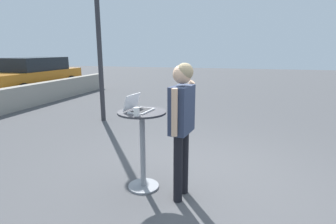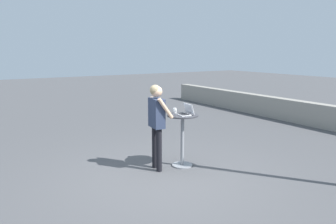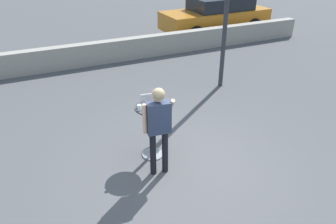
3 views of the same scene
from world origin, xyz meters
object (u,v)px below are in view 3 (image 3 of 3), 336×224
cafe_table (152,125)px  parked_car_near_street (216,15)px  coffee_mug (140,108)px  laptop (151,103)px  standing_person (159,121)px

cafe_table → parked_car_near_street: size_ratio=0.23×
coffee_mug → cafe_table: bearing=6.6°
laptop → parked_car_near_street: bearing=50.2°
coffee_mug → standing_person: standing_person is taller
standing_person → parked_car_near_street: 9.57m
laptop → standing_person: bearing=-99.6°
cafe_table → coffee_mug: coffee_mug is taller
parked_car_near_street → standing_person: bearing=-128.0°
laptop → parked_car_near_street: 9.05m
cafe_table → parked_car_near_street: (5.79, 7.00, 0.13)m
cafe_table → parked_car_near_street: 9.09m
cafe_table → coffee_mug: bearing=-173.4°
parked_car_near_street → laptop: bearing=-129.8°
laptop → parked_car_near_street: size_ratio=0.08×
coffee_mug → parked_car_near_street: size_ratio=0.02×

